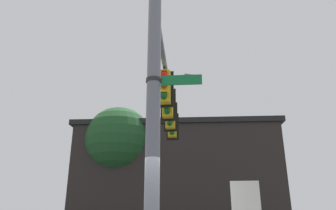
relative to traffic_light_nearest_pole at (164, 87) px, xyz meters
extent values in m
cylinder|color=slate|center=(-0.15, 2.83, -1.88)|extent=(0.30, 0.30, 6.62)
cylinder|color=slate|center=(0.06, -1.15, 0.78)|extent=(0.57, 7.97, 0.15)
cylinder|color=black|center=(0.00, -0.02, 0.61)|extent=(0.08, 0.08, 0.18)
cube|color=gold|center=(0.00, -0.02, -0.01)|extent=(0.36, 0.30, 1.05)
sphere|color=red|center=(0.00, 0.17, 0.34)|extent=(0.22, 0.22, 0.22)
cube|color=gold|center=(0.00, 0.19, 0.44)|extent=(0.24, 0.20, 0.03)
sphere|color=brown|center=(0.00, 0.17, -0.01)|extent=(0.22, 0.22, 0.22)
cube|color=gold|center=(0.00, 0.19, 0.09)|extent=(0.24, 0.20, 0.03)
sphere|color=#0F4C19|center=(0.00, 0.17, -0.36)|extent=(0.22, 0.22, 0.22)
cube|color=gold|center=(0.00, 0.19, -0.26)|extent=(0.24, 0.20, 0.03)
cube|color=black|center=(0.00, -0.19, -0.01)|extent=(0.54, 0.03, 1.22)
cylinder|color=black|center=(0.08, -1.48, 0.61)|extent=(0.08, 0.08, 0.18)
cube|color=gold|center=(0.08, -1.48, -0.01)|extent=(0.36, 0.30, 1.05)
sphere|color=red|center=(0.08, -1.30, 0.34)|extent=(0.22, 0.22, 0.22)
cube|color=gold|center=(0.08, -1.28, 0.44)|extent=(0.24, 0.20, 0.03)
sphere|color=brown|center=(0.08, -1.30, -0.01)|extent=(0.22, 0.22, 0.22)
cube|color=gold|center=(0.08, -1.28, 0.09)|extent=(0.24, 0.20, 0.03)
sphere|color=#0F4C19|center=(0.08, -1.30, -0.36)|extent=(0.22, 0.22, 0.22)
cube|color=gold|center=(0.08, -1.28, -0.26)|extent=(0.24, 0.20, 0.03)
cube|color=black|center=(0.08, -1.65, -0.01)|extent=(0.54, 0.03, 1.22)
cylinder|color=black|center=(0.15, -2.95, 0.61)|extent=(0.08, 0.08, 0.18)
cube|color=gold|center=(0.15, -2.95, -0.01)|extent=(0.36, 0.30, 1.05)
sphere|color=red|center=(0.15, -2.76, 0.34)|extent=(0.22, 0.22, 0.22)
cube|color=gold|center=(0.15, -2.74, 0.44)|extent=(0.24, 0.20, 0.03)
sphere|color=brown|center=(0.15, -2.76, -0.01)|extent=(0.22, 0.22, 0.22)
cube|color=gold|center=(0.15, -2.74, 0.09)|extent=(0.24, 0.20, 0.03)
sphere|color=#0F4C19|center=(0.15, -2.76, -0.36)|extent=(0.22, 0.22, 0.22)
cube|color=gold|center=(0.15, -2.74, -0.26)|extent=(0.24, 0.20, 0.03)
cube|color=black|center=(0.15, -3.12, -0.01)|extent=(0.54, 0.03, 1.22)
cylinder|color=black|center=(0.23, -4.41, 0.61)|extent=(0.08, 0.08, 0.18)
cube|color=gold|center=(0.23, -4.41, -0.01)|extent=(0.36, 0.30, 1.05)
sphere|color=red|center=(0.23, -4.22, 0.34)|extent=(0.22, 0.22, 0.22)
cube|color=gold|center=(0.23, -4.20, 0.44)|extent=(0.24, 0.20, 0.03)
sphere|color=brown|center=(0.23, -4.22, -0.01)|extent=(0.22, 0.22, 0.22)
cube|color=gold|center=(0.23, -4.20, 0.09)|extent=(0.24, 0.20, 0.03)
sphere|color=#0F4C19|center=(0.23, -4.22, -0.36)|extent=(0.22, 0.22, 0.22)
cube|color=gold|center=(0.23, -4.20, -0.26)|extent=(0.24, 0.20, 0.03)
cube|color=black|center=(0.23, -4.58, -0.01)|extent=(0.54, 0.03, 1.22)
cube|color=#147238|center=(-0.75, 2.80, -1.04)|extent=(0.86, 0.08, 0.22)
cube|color=white|center=(-0.75, 2.78, -1.04)|extent=(0.86, 0.05, 0.04)
cylinder|color=#262626|center=(-0.15, 2.83, -1.04)|extent=(0.34, 0.34, 0.08)
ellipsoid|color=gray|center=(-0.55, -4.50, 2.44)|extent=(0.15, 0.29, 0.09)
cube|color=gray|center=(-0.53, -4.50, 2.45)|extent=(0.44, 0.16, 0.04)
cube|color=gray|center=(-0.57, -4.50, 2.45)|extent=(0.43, 0.16, 0.12)
cube|color=#282321|center=(0.64, -10.96, -1.99)|extent=(12.08, 6.22, 6.40)
cube|color=#193F1E|center=(0.81, -14.04, -1.67)|extent=(10.64, 1.60, 0.30)
cube|color=black|center=(0.64, -10.96, 1.36)|extent=(12.56, 6.47, 0.30)
cylinder|color=#4C3823|center=(3.93, -8.93, -3.06)|extent=(0.29, 0.29, 4.27)
sphere|color=#1E4C23|center=(3.93, -8.93, 0.47)|extent=(3.98, 3.98, 3.98)
cube|color=silver|center=(-1.98, 1.90, -3.44)|extent=(0.60, 0.04, 0.76)
camera|label=1|loc=(-1.20, 8.91, -3.77)|focal=33.71mm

